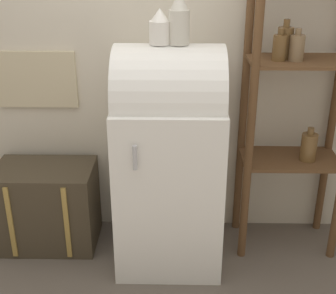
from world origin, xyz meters
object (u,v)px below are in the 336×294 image
object	(u,v)px
suitcase_trunk	(47,206)
vase_left	(160,28)
refrigerator	(169,154)
vase_center	(179,20)

from	to	relation	value
suitcase_trunk	vase_left	bearing A→B (deg)	-6.93
refrigerator	vase_left	bearing A→B (deg)	178.01
vase_left	vase_center	size ratio (longest dim) A/B	0.68
vase_left	vase_center	world-z (taller)	vase_center
suitcase_trunk	vase_center	size ratio (longest dim) A/B	2.26
suitcase_trunk	vase_left	size ratio (longest dim) A/B	3.34
refrigerator	vase_left	distance (m)	0.75
suitcase_trunk	vase_center	bearing A→B (deg)	-6.12
suitcase_trunk	vase_center	distance (m)	1.49
suitcase_trunk	vase_center	world-z (taller)	vase_center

